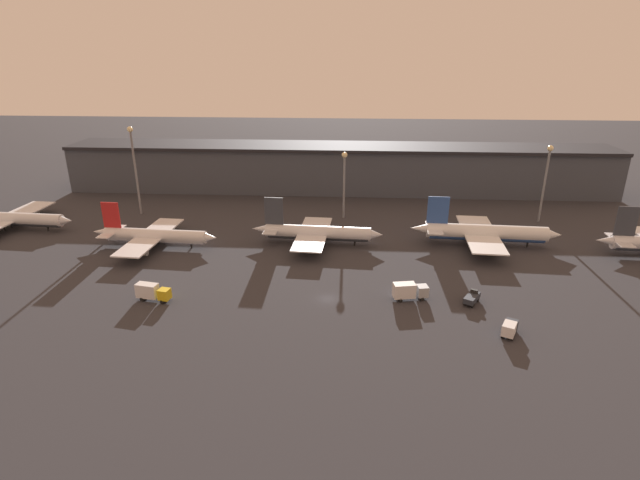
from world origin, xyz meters
TOP-DOWN VIEW (x-y plane):
  - ground at (0.00, 0.00)m, footprint 600.00×600.00m
  - terminal_building at (0.00, 89.85)m, footprint 204.37×20.54m
  - airplane_0 at (-98.85, 39.23)m, footprint 40.73×37.66m
  - airplane_1 at (-49.83, 28.34)m, footprint 36.09×30.47m
  - airplane_2 at (-4.80, 32.83)m, footprint 37.25×28.12m
  - airplane_3 at (42.14, 34.70)m, footprint 41.19×31.11m
  - service_vehicle_1 at (-38.39, -3.01)m, footprint 7.93×3.60m
  - service_vehicle_2 at (35.66, -12.76)m, footprint 4.37×5.64m
  - service_vehicle_3 at (31.35, 0.04)m, footprint 4.54×5.57m
  - service_vehicle_4 at (17.84, 0.90)m, footprint 7.99×3.81m
  - lamp_post_0 at (-65.15, 56.62)m, footprint 1.80×1.80m
  - lamp_post_1 at (2.48, 56.62)m, footprint 1.80×1.80m
  - lamp_post_2 at (64.75, 56.62)m, footprint 1.80×1.80m

SIDE VIEW (x-z plane):
  - ground at x=0.00m, z-range 0.00..0.00m
  - service_vehicle_3 at x=31.35m, z-range -0.08..2.66m
  - service_vehicle_2 at x=35.66m, z-range 0.19..3.13m
  - service_vehicle_1 at x=-38.39m, z-range 0.19..4.04m
  - service_vehicle_4 at x=17.84m, z-range 0.19..4.10m
  - airplane_1 at x=-49.83m, z-range -3.03..9.35m
  - airplane_0 at x=-98.85m, z-range -2.97..9.63m
  - airplane_2 at x=-4.80m, z-range -3.24..10.00m
  - airplane_3 at x=42.14m, z-range -3.13..10.61m
  - terminal_building at x=0.00m, z-range 0.06..17.60m
  - lamp_post_1 at x=2.48m, z-range 3.21..24.78m
  - lamp_post_2 at x=64.75m, z-range 3.37..27.73m
  - lamp_post_0 at x=-65.15m, z-range 3.58..32.39m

